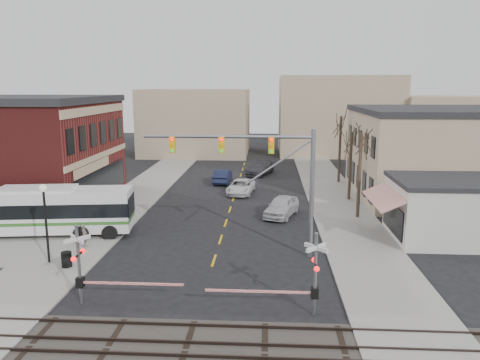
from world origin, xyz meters
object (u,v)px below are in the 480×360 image
car_d (260,168)px  rr_crossing_east (306,275)px  rr_crossing_west (88,266)px  car_a (282,206)px  transit_bus (38,210)px  car_b (223,176)px  street_lamp (45,208)px  pedestrian_near (84,236)px  car_c (241,187)px  traffic_signal_mast (266,166)px  trash_bin (67,259)px  pedestrian_far (96,220)px

car_d → rr_crossing_east: bearing=-65.2°
rr_crossing_west → car_d: rr_crossing_west is taller
rr_crossing_east → car_a: 16.93m
transit_bus → rr_crossing_east: bearing=-30.6°
rr_crossing_west → car_b: (3.68, 29.48, -1.21)m
street_lamp → pedestrian_near: (1.12, 2.75, -2.59)m
rr_crossing_west → car_c: bearing=76.1°
street_lamp → pedestrian_near: 3.94m
car_d → car_b: bearing=-107.4°
rr_crossing_west → rr_crossing_east: 10.47m
street_lamp → car_b: (8.07, 24.53, -2.72)m
car_b → traffic_signal_mast: bearing=104.9°
trash_bin → car_b: car_b is taller
street_lamp → car_c: (10.40, 19.33, -2.79)m
rr_crossing_east → street_lamp: street_lamp is taller
rr_crossing_west → car_c: 25.04m
pedestrian_near → car_c: bearing=-36.0°
car_c → traffic_signal_mast: bearing=-74.5°
traffic_signal_mast → car_d: bearing=91.7°
rr_crossing_east → car_c: (-4.45, 24.79, -1.28)m
transit_bus → street_lamp: street_lamp is taller
rr_crossing_west → car_a: bearing=59.1°
rr_crossing_west → car_a: rr_crossing_west is taller
transit_bus → car_d: bearing=58.2°
street_lamp → pedestrian_far: bearing=85.5°
transit_bus → traffic_signal_mast: traffic_signal_mast is taller
transit_bus → car_c: (13.51, 14.15, -1.19)m
trash_bin → pedestrian_near: 3.43m
trash_bin → traffic_signal_mast: bearing=13.7°
trash_bin → car_a: car_a is taller
rr_crossing_east → pedestrian_far: bearing=140.4°
trash_bin → pedestrian_far: 7.12m
traffic_signal_mast → rr_crossing_west: size_ratio=1.85×
traffic_signal_mast → street_lamp: size_ratio=2.18×
rr_crossing_west → pedestrian_near: rr_crossing_west is taller
car_b → car_d: size_ratio=0.88×
car_d → transit_bus: bearing=-101.4°
transit_bus → pedestrian_far: (3.62, 1.22, -0.98)m
traffic_signal_mast → car_a: traffic_signal_mast is taller
transit_bus → car_a: 18.44m
transit_bus → traffic_signal_mast: bearing=-10.7°
rr_crossing_east → pedestrian_near: (-13.73, 8.21, -1.07)m
street_lamp → transit_bus: bearing=121.0°
car_b → car_c: car_b is taller
car_b → pedestrian_far: 19.64m
pedestrian_near → car_b: bearing=-24.5°
transit_bus → rr_crossing_west: size_ratio=2.36×
pedestrian_far → car_c: bearing=-8.5°
transit_bus → car_c: size_ratio=2.67×
car_b → car_c: (2.32, -5.20, -0.07)m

